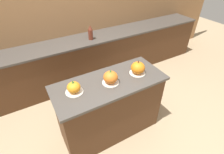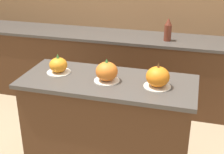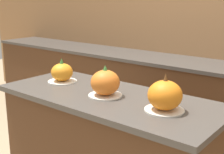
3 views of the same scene
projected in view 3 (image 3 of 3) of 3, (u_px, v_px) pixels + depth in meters
The scene contains 5 objects.
wall_back at pixel (217, 27), 3.19m from camera, with size 8.00×0.06×2.50m.
back_counter at pixel (198, 108), 3.14m from camera, with size 6.00×0.60×0.92m.
pumpkin_cake_left at pixel (62, 73), 2.24m from camera, with size 0.21×0.21×0.17m.
pumpkin_cake_center at pixel (105, 83), 1.92m from camera, with size 0.21×0.21×0.20m.
pumpkin_cake_right at pixel (165, 96), 1.66m from camera, with size 0.22×0.22×0.21m.
Camera 3 is at (1.20, -1.43, 1.55)m, focal length 50.00 mm.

